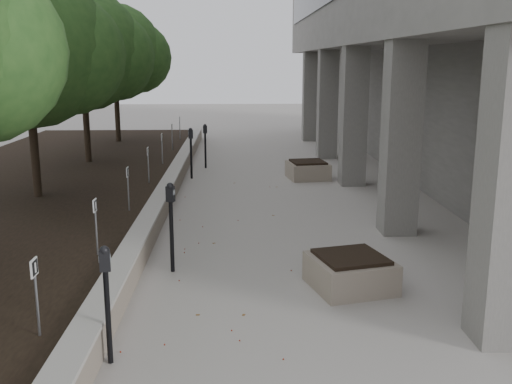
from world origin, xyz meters
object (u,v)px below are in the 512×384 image
object	(u,v)px
planter_front	(350,271)
crabapple_tree_3	(29,81)
parking_meter_5	(205,146)
planter_back	(308,170)
parking_meter_3	(171,228)
crabapple_tree_5	(115,73)
parking_meter_2	(107,305)
parking_meter_4	(191,153)
crabapple_tree_4	(83,76)

from	to	relation	value
planter_front	crabapple_tree_3	bearing A→B (deg)	142.17
parking_meter_5	planter_back	xyz separation A→B (m)	(3.28, -1.93, -0.48)
parking_meter_3	crabapple_tree_5	bearing A→B (deg)	123.29
planter_front	parking_meter_3	bearing A→B (deg)	163.59
planter_front	parking_meter_2	bearing A→B (deg)	-145.53
parking_meter_5	planter_front	world-z (taller)	parking_meter_5
parking_meter_2	parking_meter_4	size ratio (longest dim) A/B	0.94
crabapple_tree_5	parking_meter_3	bearing A→B (deg)	-75.57
crabapple_tree_3	planter_back	world-z (taller)	crabapple_tree_3
parking_meter_5	planter_front	size ratio (longest dim) A/B	1.27
parking_meter_2	planter_back	size ratio (longest dim) A/B	1.25
crabapple_tree_3	parking_meter_4	distance (m)	5.78
planter_front	planter_back	world-z (taller)	planter_back
crabapple_tree_3	crabapple_tree_5	distance (m)	10.00
crabapple_tree_3	parking_meter_4	world-z (taller)	crabapple_tree_3
crabapple_tree_3	planter_back	bearing A→B (deg)	29.33
parking_meter_2	planter_front	world-z (taller)	parking_meter_2
parking_meter_3	planter_back	distance (m)	8.88
crabapple_tree_3	planter_front	world-z (taller)	crabapple_tree_3
parking_meter_2	planter_front	size ratio (longest dim) A/B	1.25
parking_meter_2	planter_back	distance (m)	12.00
crabapple_tree_3	crabapple_tree_5	size ratio (longest dim) A/B	1.00
crabapple_tree_5	planter_back	bearing A→B (deg)	-40.80
parking_meter_4	parking_meter_5	xyz separation A→B (m)	(0.35, 1.81, -0.04)
crabapple_tree_3	planter_back	xyz separation A→B (m)	(7.02, 3.94, -2.84)
planter_back	parking_meter_5	bearing A→B (deg)	149.56
crabapple_tree_3	parking_meter_2	size ratio (longest dim) A/B	3.66
parking_meter_3	parking_meter_5	distance (m)	10.14
parking_meter_3	parking_meter_4	size ratio (longest dim) A/B	1.00
crabapple_tree_3	parking_meter_2	world-z (taller)	crabapple_tree_3
parking_meter_4	planter_back	distance (m)	3.66
parking_meter_3	parking_meter_5	world-z (taller)	parking_meter_3
planter_front	parking_meter_5	bearing A→B (deg)	104.61
crabapple_tree_5	parking_meter_5	world-z (taller)	crabapple_tree_5
crabapple_tree_5	parking_meter_3	size ratio (longest dim) A/B	3.45
parking_meter_2	parking_meter_3	bearing A→B (deg)	72.66
crabapple_tree_5	crabapple_tree_4	bearing A→B (deg)	-90.00
parking_meter_5	parking_meter_3	bearing A→B (deg)	-104.47
parking_meter_5	planter_back	distance (m)	3.83
crabapple_tree_3	parking_meter_3	distance (m)	6.09
parking_meter_3	planter_front	bearing A→B (deg)	2.45
crabapple_tree_4	crabapple_tree_5	bearing A→B (deg)	90.00
crabapple_tree_3	crabapple_tree_5	xyz separation A→B (m)	(0.00, 10.00, 0.00)
crabapple_tree_3	planter_back	distance (m)	8.54
parking_meter_5	parking_meter_4	bearing A→B (deg)	-114.98
crabapple_tree_5	parking_meter_3	xyz separation A→B (m)	(3.67, -14.27, -2.33)
crabapple_tree_5	parking_meter_4	world-z (taller)	crabapple_tree_5
parking_meter_3	planter_back	xyz separation A→B (m)	(3.35, 8.21, -0.51)
crabapple_tree_3	crabapple_tree_4	bearing A→B (deg)	90.00
crabapple_tree_4	parking_meter_2	size ratio (longest dim) A/B	3.66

